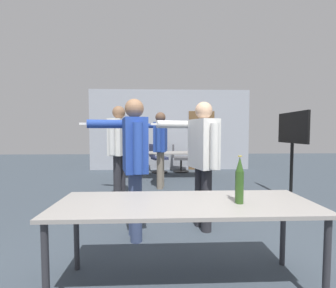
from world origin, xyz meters
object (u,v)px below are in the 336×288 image
Objects in this scene: office_chair_far_right at (157,159)px; person_center_tall at (133,155)px; person_near_casual at (118,144)px; beer_bottle at (240,181)px; person_left_plaid at (202,153)px; tv_screen at (292,146)px; office_chair_side_rolled at (179,159)px; person_far_watching at (160,143)px.

person_center_tall is at bearing -23.03° from office_chair_far_right.
person_near_casual is 2.93m from beer_bottle.
person_near_casual is 1.05× the size of person_left_plaid.
tv_screen is at bearing -75.20° from person_left_plaid.
office_chair_side_rolled is (0.96, 4.64, -0.61)m from person_center_tall.
person_left_plaid reaches higher than office_chair_side_rolled.
person_left_plaid is at bearing -11.23° from office_chair_far_right.
office_chair_side_rolled is at bearing -147.39° from tv_screen.
person_far_watching is 3.54m from beer_bottle.
person_near_casual is 1.65m from person_center_tall.
person_center_tall is 1.90× the size of office_chair_side_rolled.
beer_bottle is at bearing 165.51° from person_left_plaid.
person_center_tall is at bearing -62.06° from tv_screen.
person_far_watching reaches higher than person_center_tall.
person_far_watching is 2.09m from office_chair_far_right.
office_chair_side_rolled is at bearing -25.26° from person_center_tall.
person_center_tall is (-0.33, -2.51, -0.04)m from person_far_watching.
person_far_watching is 2.35m from person_left_plaid.
office_chair_side_rolled is at bearing -7.69° from person_far_watching.
person_far_watching is (0.80, 0.93, -0.02)m from person_near_casual.
person_center_tall is 1.00× the size of person_left_plaid.
person_left_plaid is at bearing 2.96° from office_chair_side_rolled.
person_center_tall is 1.37m from beer_bottle.
person_far_watching is 1.03× the size of person_left_plaid.
office_chair_side_rolled is (-1.97, 3.09, -0.63)m from tv_screen.
office_chair_side_rolled is 2.32× the size of beer_bottle.
person_center_tall reaches higher than office_chair_side_rolled.
tv_screen is 2.42m from person_left_plaid.
office_chair_side_rolled is at bearing 80.91° from office_chair_far_right.
office_chair_far_right is at bearing -137.71° from tv_screen.
person_far_watching is at bearing -21.02° from person_center_tall.
beer_bottle is at bearing -134.77° from person_near_casual.
person_near_casual is at bearing 27.35° from person_left_plaid.
person_near_casual reaches higher than office_chair_far_right.
office_chair_far_right is (0.72, 2.92, -0.66)m from person_near_casual.
beer_bottle is at bearing 3.91° from office_chair_side_rolled.
person_near_casual reaches higher than office_chair_side_rolled.
person_center_tall is at bearing 135.27° from beer_bottle.
beer_bottle is at bearing -12.33° from office_chair_far_right.
tv_screen is 3.72m from office_chair_side_rolled.
tv_screen is 3.40m from person_near_casual.
person_far_watching reaches higher than office_chair_side_rolled.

